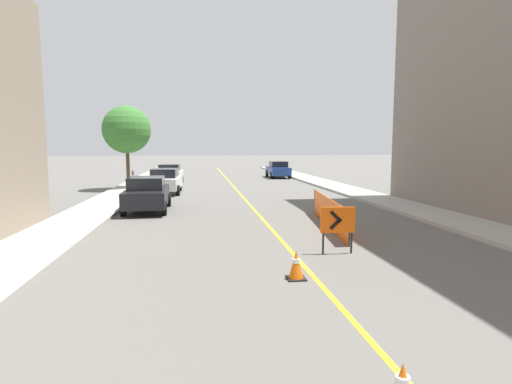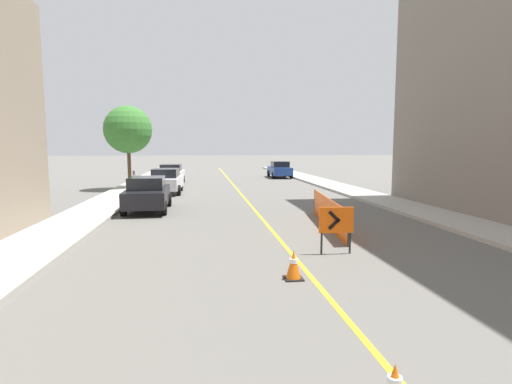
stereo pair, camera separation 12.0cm
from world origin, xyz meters
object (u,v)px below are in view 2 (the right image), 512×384
(parked_car_curb_mid, at_px, (166,181))
(parking_meter_far_curb, at_px, (134,177))
(parked_car_opposite_side, at_px, (280,169))
(street_tree_left_near, at_px, (128,130))
(parked_car_curb_far, at_px, (171,174))
(traffic_cone_third, at_px, (293,265))
(parked_car_curb_near, at_px, (148,194))
(arrow_barricade_primary, at_px, (336,222))

(parked_car_curb_mid, distance_m, parking_meter_far_curb, 2.18)
(parked_car_opposite_side, bearing_deg, street_tree_left_near, -142.18)
(street_tree_left_near, bearing_deg, parked_car_curb_mid, -44.87)
(parked_car_curb_far, bearing_deg, parked_car_curb_mid, -86.57)
(traffic_cone_third, relative_size, parking_meter_far_curb, 0.46)
(parked_car_curb_far, relative_size, parking_meter_far_curb, 3.07)
(traffic_cone_third, distance_m, parked_car_curb_near, 11.29)
(traffic_cone_third, xyz_separation_m, parked_car_opposite_side, (5.47, 29.45, 0.48))
(parking_meter_far_curb, bearing_deg, street_tree_left_near, 103.38)
(parked_car_curb_near, bearing_deg, parked_car_curb_mid, 86.75)
(traffic_cone_third, bearing_deg, parked_car_curb_far, 100.43)
(parked_car_curb_near, relative_size, parked_car_curb_mid, 0.99)
(parked_car_curb_near, distance_m, parked_car_curb_far, 13.66)
(street_tree_left_near, bearing_deg, parking_meter_far_curb, -76.62)
(parked_car_curb_mid, height_order, parking_meter_far_curb, parked_car_curb_mid)
(parked_car_curb_far, distance_m, parked_car_opposite_side, 11.29)
(traffic_cone_third, xyz_separation_m, parking_meter_far_curb, (-6.06, 16.25, 0.82))
(traffic_cone_third, height_order, arrow_barricade_primary, arrow_barricade_primary)
(parked_car_curb_near, xyz_separation_m, parked_car_curb_mid, (0.23, 7.10, 0.00))
(parking_meter_far_curb, bearing_deg, parked_car_curb_mid, 33.78)
(arrow_barricade_primary, bearing_deg, parking_meter_far_curb, 122.42)
(traffic_cone_third, height_order, parked_car_opposite_side, parked_car_opposite_side)
(parked_car_curb_near, xyz_separation_m, parking_meter_far_curb, (-1.56, 5.91, 0.35))
(traffic_cone_third, distance_m, street_tree_left_near, 21.66)
(parking_meter_far_curb, bearing_deg, traffic_cone_third, -69.55)
(traffic_cone_third, height_order, street_tree_left_near, street_tree_left_near)
(arrow_barricade_primary, distance_m, parked_car_opposite_side, 27.81)
(parked_car_curb_mid, bearing_deg, arrow_barricade_primary, -66.13)
(parked_car_opposite_side, bearing_deg, arrow_barricade_primary, -96.86)
(arrow_barricade_primary, height_order, parking_meter_far_curb, parking_meter_far_curb)
(arrow_barricade_primary, xyz_separation_m, parked_car_curb_far, (-6.06, 22.10, -0.10))
(parked_car_curb_near, height_order, parked_car_curb_mid, same)
(parked_car_opposite_side, xyz_separation_m, parking_meter_far_curb, (-11.53, -13.20, 0.35))
(parked_car_opposite_side, relative_size, parking_meter_far_curb, 3.05)
(parked_car_curb_near, relative_size, street_tree_left_near, 0.77)
(parking_meter_far_curb, bearing_deg, parked_car_opposite_side, 48.87)
(parked_car_curb_mid, bearing_deg, parked_car_opposite_side, 54.00)
(parked_car_curb_near, height_order, parked_car_curb_far, same)
(parked_car_curb_far, distance_m, street_tree_left_near, 5.71)
(traffic_cone_third, height_order, parked_car_curb_near, parked_car_curb_near)
(parked_car_curb_near, height_order, parked_car_opposite_side, same)
(parked_car_curb_near, distance_m, parking_meter_far_curb, 6.12)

